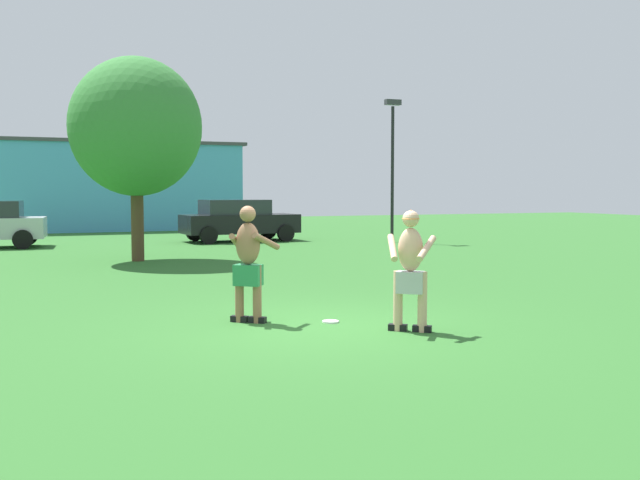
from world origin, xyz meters
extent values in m
plane|color=#2D6628|center=(0.00, 0.00, 0.00)|extent=(80.00, 80.00, 0.00)
cube|color=black|center=(1.20, -0.94, 0.04)|extent=(0.27, 0.25, 0.09)
cylinder|color=#E0AD89|center=(1.20, -0.94, 0.42)|extent=(0.13, 0.13, 0.83)
cube|color=black|center=(0.94, -0.72, 0.04)|extent=(0.27, 0.25, 0.09)
cylinder|color=#E0AD89|center=(0.94, -0.72, 0.42)|extent=(0.13, 0.13, 0.83)
cube|color=#B7B7BC|center=(1.07, -0.83, 0.68)|extent=(0.44, 0.42, 0.30)
ellipsoid|color=#E0AD89|center=(1.07, -0.83, 1.14)|extent=(0.41, 0.39, 0.60)
cylinder|color=#E0AD89|center=(1.19, -1.05, 1.17)|extent=(0.49, 0.42, 0.33)
cylinder|color=#E0AD89|center=(0.83, -0.76, 1.17)|extent=(0.29, 0.54, 0.35)
sphere|color=#E0AD89|center=(1.07, -0.83, 1.56)|extent=(0.23, 0.23, 0.23)
cone|color=orange|center=(1.07, -0.83, 1.62)|extent=(0.34, 0.34, 0.13)
cube|color=black|center=(-0.91, 0.76, 0.04)|extent=(0.27, 0.25, 0.09)
cylinder|color=#936647|center=(-0.91, 0.76, 0.43)|extent=(0.13, 0.13, 0.86)
cube|color=black|center=(-0.69, 0.59, 0.04)|extent=(0.27, 0.25, 0.09)
cylinder|color=#936647|center=(-0.69, 0.59, 0.43)|extent=(0.13, 0.13, 0.86)
cube|color=#28844C|center=(-0.80, 0.68, 0.70)|extent=(0.46, 0.43, 0.31)
ellipsoid|color=#936647|center=(-0.80, 0.68, 1.17)|extent=(0.43, 0.41, 0.62)
cylinder|color=#936647|center=(-0.93, 0.91, 1.20)|extent=(0.33, 0.57, 0.25)
cylinder|color=#936647|center=(-0.54, 0.60, 1.20)|extent=(0.53, 0.40, 0.29)
sphere|color=#936647|center=(-0.80, 0.68, 1.60)|extent=(0.24, 0.24, 0.24)
cylinder|color=white|center=(0.32, 0.21, 0.01)|extent=(0.25, 0.25, 0.03)
cylinder|color=black|center=(-3.83, 16.22, 0.32)|extent=(0.66, 0.28, 0.64)
cylinder|color=black|center=(-3.65, 18.01, 0.32)|extent=(0.66, 0.28, 0.64)
cube|color=black|center=(3.81, 17.00, 0.67)|extent=(4.40, 2.04, 0.70)
cube|color=#282D33|center=(3.61, 16.99, 1.30)|extent=(2.49, 1.72, 0.56)
cylinder|color=black|center=(5.26, 17.99, 0.32)|extent=(0.65, 0.26, 0.64)
cylinder|color=black|center=(5.36, 16.19, 0.32)|extent=(0.65, 0.26, 0.64)
cylinder|color=black|center=(2.25, 17.82, 0.32)|extent=(0.65, 0.26, 0.64)
cylinder|color=black|center=(2.36, 16.02, 0.32)|extent=(0.65, 0.26, 0.64)
cylinder|color=black|center=(8.91, 14.37, 2.51)|extent=(0.12, 0.12, 5.02)
cube|color=#333338|center=(8.91, 14.37, 5.17)|extent=(0.60, 0.24, 0.20)
cube|color=#4C9ED1|center=(0.69, 27.01, 2.05)|extent=(11.17, 4.10, 4.11)
cube|color=#3F3F44|center=(0.69, 27.01, 4.19)|extent=(11.62, 4.26, 0.16)
cylinder|color=#4C3823|center=(-0.92, 10.73, 1.17)|extent=(0.34, 0.34, 2.35)
ellipsoid|color=#387F38|center=(-0.92, 10.73, 3.66)|extent=(3.57, 3.57, 3.77)
camera|label=1|loc=(-3.88, -9.53, 1.96)|focal=40.74mm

